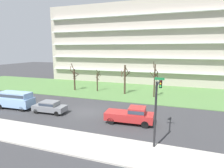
% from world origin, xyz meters
% --- Properties ---
extents(ground, '(160.00, 160.00, 0.00)m').
position_xyz_m(ground, '(0.00, 0.00, 0.00)').
color(ground, '#38383A').
extents(sidewalk_curb_near, '(80.00, 4.00, 0.15)m').
position_xyz_m(sidewalk_curb_near, '(0.00, -8.00, 0.07)').
color(sidewalk_curb_near, '#BCB7AD').
rests_on(sidewalk_curb_near, ground).
extents(grass_lawn_strip, '(80.00, 16.00, 0.08)m').
position_xyz_m(grass_lawn_strip, '(0.00, 14.00, 0.04)').
color(grass_lawn_strip, '#547F42').
rests_on(grass_lawn_strip, ground).
extents(apartment_building, '(42.65, 14.33, 19.13)m').
position_xyz_m(apartment_building, '(0.00, 28.69, 9.57)').
color(apartment_building, '#B2A899').
rests_on(apartment_building, ground).
extents(tree_far_left, '(2.14, 1.81, 5.55)m').
position_xyz_m(tree_far_left, '(-8.36, 11.13, 2.62)').
color(tree_far_left, '#423023').
rests_on(tree_far_left, ground).
extents(tree_left, '(0.89, 1.37, 4.45)m').
position_xyz_m(tree_left, '(-3.57, 11.84, 2.18)').
color(tree_left, '#423023').
rests_on(tree_left, ground).
extents(tree_center, '(1.73, 1.73, 5.45)m').
position_xyz_m(tree_center, '(2.15, 11.38, 2.97)').
color(tree_center, '#423023').
rests_on(tree_center, ground).
extents(tree_right, '(1.41, 1.42, 6.23)m').
position_xyz_m(tree_right, '(7.64, 10.72, 3.20)').
color(tree_right, '#423023').
rests_on(tree_right, ground).
extents(pickup_red_near_left, '(5.50, 2.28, 1.95)m').
position_xyz_m(pickup_red_near_left, '(6.55, -1.99, 1.02)').
color(pickup_red_near_left, '#B22828').
rests_on(pickup_red_near_left, ground).
extents(van_blue_center_left, '(5.28, 2.21, 2.36)m').
position_xyz_m(van_blue_center_left, '(-10.16, -2.00, 1.40)').
color(van_blue_center_left, '#8CB2E0').
rests_on(van_blue_center_left, ground).
extents(sedan_gray_center_right, '(4.47, 1.97, 1.57)m').
position_xyz_m(sedan_gray_center_right, '(-4.41, -2.00, 0.87)').
color(sedan_gray_center_right, slate).
rests_on(sedan_gray_center_right, ground).
extents(traffic_signal_mast, '(0.90, 4.63, 5.75)m').
position_xyz_m(traffic_signal_mast, '(9.63, -5.00, 3.92)').
color(traffic_signal_mast, black).
rests_on(traffic_signal_mast, ground).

